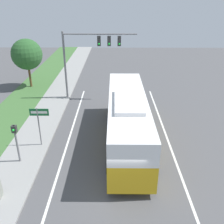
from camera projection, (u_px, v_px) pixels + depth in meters
name	position (u px, v px, depth m)	size (l,w,h in m)	color
ground_plane	(119.00, 187.00, 13.68)	(80.00, 80.00, 0.00)	#4C4C4F
sidewalk	(7.00, 185.00, 13.70)	(2.80, 80.00, 0.12)	gray
lane_divider_near	(54.00, 186.00, 13.71)	(0.14, 30.00, 0.01)	silver
lane_divider_far	(185.00, 187.00, 13.65)	(0.14, 30.00, 0.01)	silver
bus	(127.00, 117.00, 17.11)	(2.70, 11.40, 3.58)	gold
signal_gantry	(89.00, 50.00, 23.40)	(6.92, 0.41, 6.55)	slate
pedestrian_signal	(16.00, 138.00, 14.89)	(0.28, 0.34, 2.61)	slate
street_sign	(39.00, 120.00, 16.51)	(1.27, 0.08, 2.89)	slate
roadside_tree	(27.00, 54.00, 26.86)	(3.30, 3.30, 5.28)	brown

